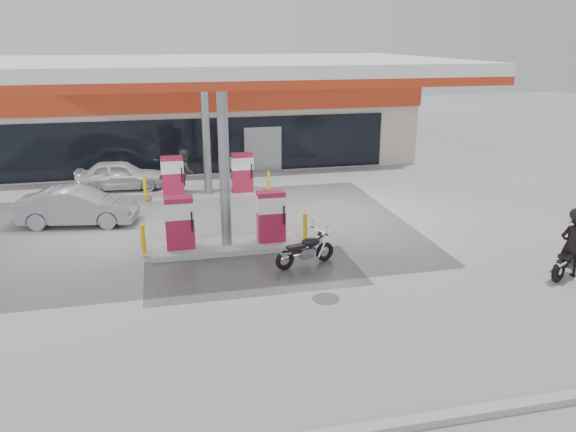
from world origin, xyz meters
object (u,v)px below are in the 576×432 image
object	(u,v)px
pump_island_near	(226,228)
parked_car_left	(104,160)
parked_car_right	(296,152)
main_motorcycle	(572,258)
parked_motorcycle	(306,251)
hatchback_silver	(77,206)
pump_island_far	(208,181)
biker_main	(571,245)
sedan_white	(120,175)
attendant	(185,171)

from	to	relation	value
pump_island_near	parked_car_left	world-z (taller)	pump_island_near
parked_car_right	main_motorcycle	bearing A→B (deg)	-144.11
parked_motorcycle	hatchback_silver	xyz separation A→B (m)	(-6.84, 5.35, 0.22)
parked_motorcycle	pump_island_far	bearing A→B (deg)	88.51
parked_car_right	biker_main	bearing A→B (deg)	-144.78
parked_car_left	parked_car_right	size ratio (longest dim) A/B	0.93
hatchback_silver	pump_island_near	bearing A→B (deg)	-117.80
biker_main	parked_car_left	size ratio (longest dim) A/B	0.48
pump_island_far	parked_car_left	bearing A→B (deg)	126.87
sedan_white	attendant	distance (m)	2.98
sedan_white	parked_car_left	world-z (taller)	sedan_white
pump_island_far	attendant	world-z (taller)	attendant
main_motorcycle	parked_car_left	bearing A→B (deg)	102.03
pump_island_near	sedan_white	distance (m)	8.94
parked_car_left	sedan_white	bearing A→B (deg)	-167.04
hatchback_silver	parked_car_right	xyz separation A→B (m)	(9.85, 8.16, -0.09)
hatchback_silver	parked_car_left	xyz separation A→B (m)	(0.27, 8.40, -0.10)
biker_main	hatchback_silver	bearing A→B (deg)	-23.28
pump_island_near	parked_motorcycle	xyz separation A→B (m)	(2.07, -1.75, -0.27)
pump_island_near	pump_island_far	world-z (taller)	same
biker_main	parked_car_left	xyz separation A→B (m)	(-13.37, 16.16, -0.37)
parked_motorcycle	hatchback_silver	size ratio (longest dim) A/B	0.47
pump_island_near	hatchback_silver	distance (m)	5.98
parked_car_right	sedan_white	bearing A→B (deg)	134.20
main_motorcycle	pump_island_far	bearing A→B (deg)	103.83
pump_island_far	attendant	xyz separation A→B (m)	(-0.85, 1.00, 0.21)
attendant	parked_car_right	bearing A→B (deg)	-51.06
main_motorcycle	parked_car_right	xyz separation A→B (m)	(-3.96, 15.82, 0.09)
attendant	hatchback_silver	world-z (taller)	attendant
pump_island_near	pump_island_far	size ratio (longest dim) A/B	1.00
pump_island_near	parked_motorcycle	bearing A→B (deg)	-40.23
pump_island_far	hatchback_silver	bearing A→B (deg)	-153.29
pump_island_near	biker_main	size ratio (longest dim) A/B	2.79
main_motorcycle	parked_motorcycle	bearing A→B (deg)	133.55
pump_island_far	hatchback_silver	xyz separation A→B (m)	(-4.77, -2.40, -0.05)
attendant	hatchback_silver	bearing A→B (deg)	131.11
sedan_white	main_motorcycle	bearing A→B (deg)	-131.02
pump_island_far	sedan_white	xyz separation A→B (m)	(-3.56, 2.20, -0.08)
pump_island_near	attendant	xyz separation A→B (m)	(-0.85, 7.00, 0.21)
pump_island_near	parked_car_left	size ratio (longest dim) A/B	1.34
attendant	parked_car_right	world-z (taller)	attendant
biker_main	parked_motorcycle	bearing A→B (deg)	-13.15
parked_motorcycle	parked_car_right	size ratio (longest dim) A/B	0.46
attendant	pump_island_far	bearing A→B (deg)	-139.50
biker_main	hatchback_silver	size ratio (longest dim) A/B	0.46
parked_car_left	parked_motorcycle	bearing A→B (deg)	-155.34
pump_island_far	attendant	size ratio (longest dim) A/B	2.78
sedan_white	hatchback_silver	size ratio (longest dim) A/B	0.93
biker_main	sedan_white	size ratio (longest dim) A/B	0.50
pump_island_far	parked_car_right	world-z (taller)	pump_island_far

